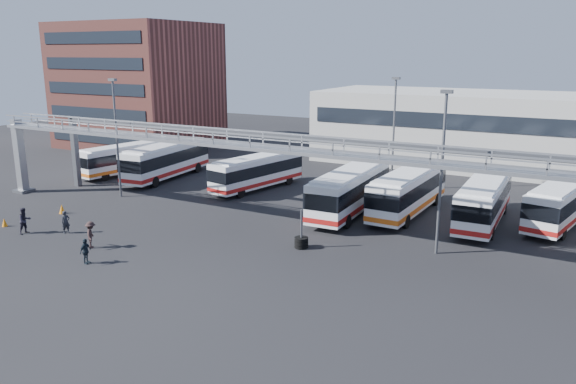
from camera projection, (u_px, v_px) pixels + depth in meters
The scene contains 21 objects.
ground at pixel (216, 255), 35.10m from camera, with size 140.00×140.00×0.00m, color black.
gantry at pixel (263, 154), 38.76m from camera, with size 51.40×5.15×7.10m.
apartment_building at pixel (138, 86), 74.53m from camera, with size 18.00×15.00×16.00m, color brown.
warehouse at pixel (511, 131), 60.86m from camera, with size 42.00×14.00×8.00m, color #9E9E99.
light_pole_left at pixel (116, 132), 47.98m from camera, with size 0.70×0.35×10.21m.
light_pole_mid at pixel (442, 164), 34.07m from camera, with size 0.70×0.35×10.21m.
light_pole_back at pixel (394, 128), 50.56m from camera, with size 0.70×0.35×10.21m.
bus_0 at pixel (125, 158), 57.95m from camera, with size 3.90×10.38×3.08m.
bus_1 at pixel (166, 159), 55.90m from camera, with size 3.73×11.75×3.51m.
bus_3 at pixel (257, 171), 51.57m from camera, with size 4.31×10.56×3.12m.
bus_5 at pixel (350, 190), 43.69m from camera, with size 3.02×11.62×3.51m.
bus_6 at pixel (408, 190), 43.65m from camera, with size 3.07×11.38×3.43m.
bus_7 at pixel (484, 200), 41.09m from camera, with size 2.81×11.04×3.34m.
bus_8 at pixel (562, 202), 40.77m from camera, with size 4.50×10.92×3.23m.
pedestrian_a at pixel (66, 222), 39.22m from camera, with size 0.58×0.38×1.60m, color black.
pedestrian_b at pixel (25, 221), 39.14m from camera, with size 0.90×0.70×1.85m, color black.
pedestrian_c at pixel (91, 235), 36.25m from camera, with size 1.14×0.66×1.77m, color #2D1F1E.
pedestrian_d at pixel (85, 251), 33.57m from camera, with size 0.91×0.38×1.56m, color black.
cone_left at pixel (4, 222), 40.85m from camera, with size 0.39×0.39×0.62m, color orange.
cone_right at pixel (62, 209), 44.11m from camera, with size 0.46×0.46×0.73m, color orange.
tire_stack at pixel (301, 241), 36.37m from camera, with size 0.90×0.90×2.57m.
Camera 1 is at (19.87, -26.84, 12.39)m, focal length 35.00 mm.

